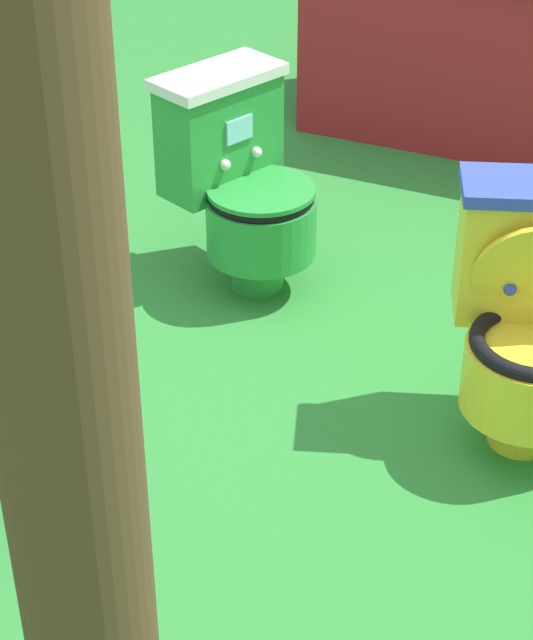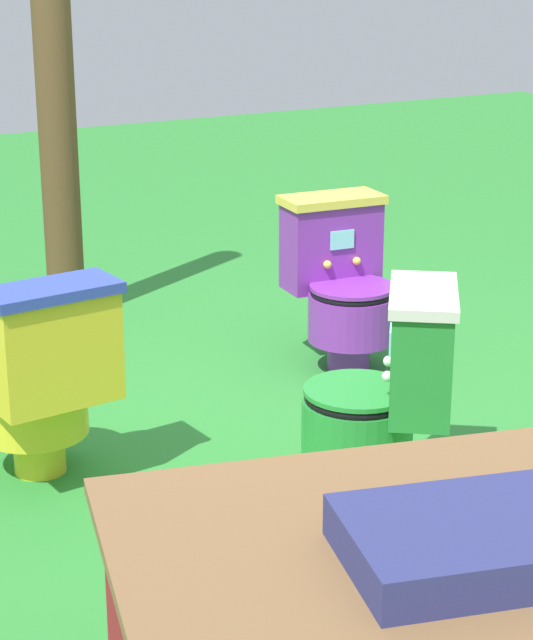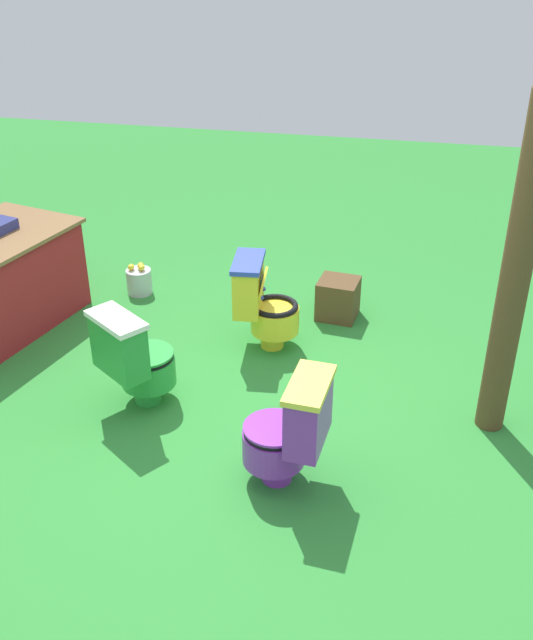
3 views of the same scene
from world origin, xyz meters
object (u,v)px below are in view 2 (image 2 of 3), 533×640
(toilet_yellow, at_px, (43,378))
(wooden_post, at_px, (55,93))
(toilet_green, at_px, (386,393))
(toilet_purple, at_px, (342,282))

(toilet_yellow, bearing_deg, wooden_post, 62.40)
(wooden_post, bearing_deg, toilet_yellow, 68.54)
(toilet_green, bearing_deg, toilet_purple, 10.09)
(toilet_green, relative_size, wooden_post, 0.34)
(toilet_yellow, bearing_deg, toilet_green, -40.96)
(toilet_green, height_order, wooden_post, wooden_post)
(toilet_purple, bearing_deg, wooden_post, -50.69)
(toilet_yellow, xyz_separation_m, toilet_purple, (-1.49, -0.48, -0.00))
(toilet_purple, relative_size, toilet_green, 1.00)
(toilet_yellow, distance_m, toilet_green, 1.15)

